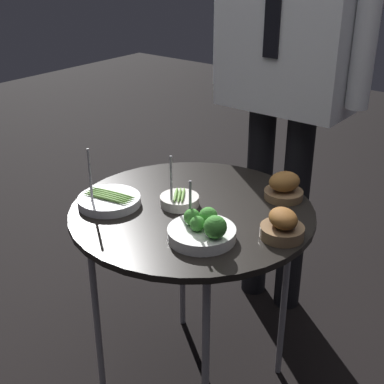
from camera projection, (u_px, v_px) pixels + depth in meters
The scene contains 8 objects.
ground_plane at pixel (192, 379), 1.76m from camera, with size 8.00×8.00×0.00m, color black.
serving_cart at pixel (192, 221), 1.51m from camera, with size 0.68×0.68×0.63m.
bowl_asparagus_mid_left at pixel (179, 200), 1.50m from camera, with size 0.11×0.11×0.16m.
bowl_roast_front_left at pixel (284, 187), 1.53m from camera, with size 0.11×0.12×0.08m.
bowl_broccoli_far_rim at pixel (203, 230), 1.32m from camera, with size 0.17×0.17×0.14m.
bowl_asparagus_near_rim at pixel (109, 200), 1.50m from camera, with size 0.18×0.18×0.18m.
bowl_roast_mid_right at pixel (282, 226), 1.33m from camera, with size 0.11×0.11×0.08m.
waiter_figure at pixel (288, 43), 1.75m from camera, with size 0.59×0.22×1.59m.
Camera 1 is at (0.82, -1.04, 1.31)m, focal length 50.00 mm.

